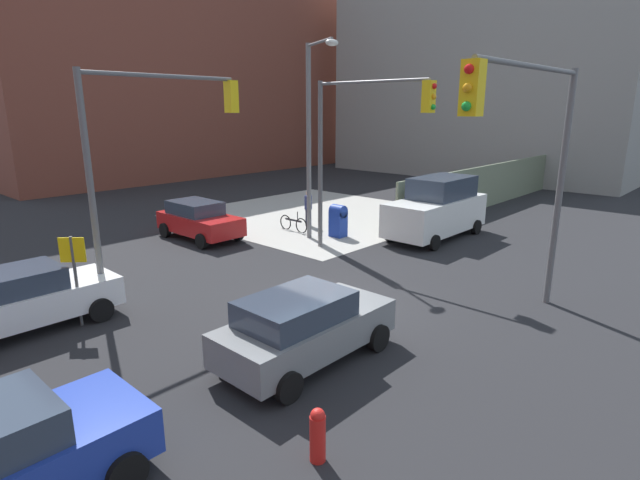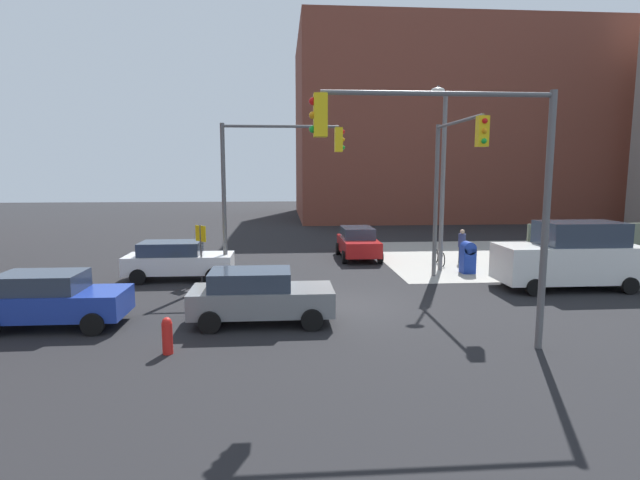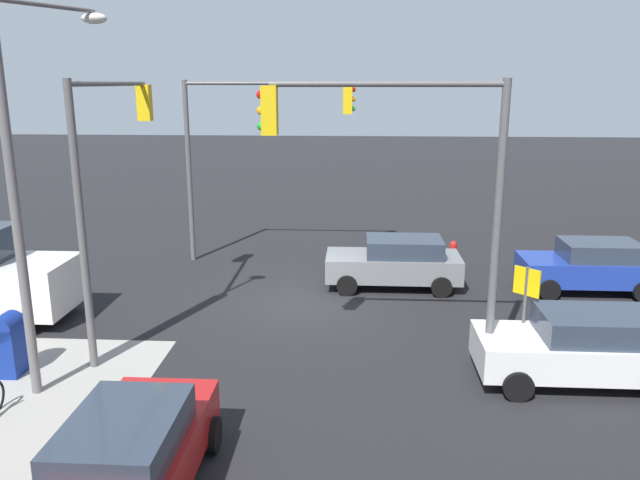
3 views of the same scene
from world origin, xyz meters
TOP-DOWN VIEW (x-y plane):
  - ground_plane at (0.00, 0.00)m, footprint 120.00×120.00m
  - traffic_signal_nw_corner at (-2.55, 4.50)m, footprint 5.14×0.36m
  - traffic_signal_se_corner at (2.17, -4.50)m, footprint 6.04×0.36m
  - traffic_signal_ne_corner at (4.50, 2.58)m, footprint 0.36×5.07m
  - street_lamp_corner at (5.04, 5.47)m, footprint 1.41×2.45m
  - warning_sign_two_way at (-5.40, 3.86)m, footprint 0.48×0.48m
  - mailbox_blue at (6.20, 5.00)m, footprint 0.56×0.64m
  - fire_hydrant at (-5.00, -4.20)m, footprint 0.26×0.26m
  - hatchback_gray at (-2.81, -1.76)m, footprint 4.26×2.02m
  - sedan_blue at (-8.88, -1.69)m, footprint 4.10×2.02m
  - sedan_red at (1.87, 9.20)m, footprint 2.02×4.08m
  - hatchback_white at (-6.52, 4.63)m, footprint 4.42×2.02m

SIDE VIEW (x-z plane):
  - ground_plane at x=0.00m, z-range 0.00..0.00m
  - fire_hydrant at x=-5.00m, z-range 0.02..0.96m
  - mailbox_blue at x=6.20m, z-range 0.05..1.48m
  - sedan_red at x=1.87m, z-range 0.03..1.65m
  - sedan_blue at x=-8.88m, z-range 0.03..1.65m
  - hatchback_gray at x=-2.81m, z-range 0.03..1.65m
  - hatchback_white at x=-6.52m, z-range 0.03..1.65m
  - warning_sign_two_way at x=-5.40m, z-range 0.44..2.84m
  - traffic_signal_ne_corner at x=4.50m, z-range 1.36..7.86m
  - traffic_signal_nw_corner at x=-2.55m, z-range 1.36..7.86m
  - traffic_signal_se_corner at x=2.17m, z-range 1.41..7.91m
  - street_lamp_corner at x=5.04m, z-range 0.70..8.70m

